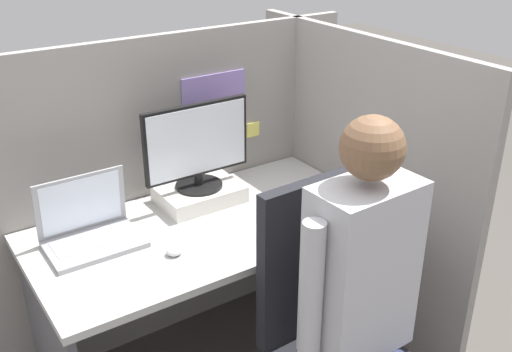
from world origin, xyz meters
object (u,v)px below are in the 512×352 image
(carrot_toy, at_px, (281,232))
(person, at_px, (369,296))
(paper_box, at_px, (200,194))
(stapler, at_px, (331,191))
(monitor, at_px, (197,146))
(laptop, at_px, (90,231))
(office_chair, at_px, (333,333))

(carrot_toy, relative_size, person, 0.09)
(paper_box, height_order, stapler, paper_box)
(monitor, relative_size, person, 0.34)
(laptop, bearing_deg, person, -55.97)
(laptop, distance_m, person, 1.05)
(monitor, xyz_separation_m, laptop, (-0.50, -0.07, -0.21))
(paper_box, bearing_deg, stapler, -28.61)
(paper_box, relative_size, monitor, 0.73)
(laptop, xyz_separation_m, person, (0.59, -0.87, -0.00))
(stapler, distance_m, office_chair, 0.69)
(stapler, height_order, carrot_toy, stapler)
(person, bearing_deg, stapler, 58.21)
(stapler, bearing_deg, paper_box, 151.39)
(monitor, distance_m, laptop, 0.55)
(laptop, bearing_deg, monitor, 8.26)
(carrot_toy, relative_size, office_chair, 0.12)
(carrot_toy, xyz_separation_m, office_chair, (-0.03, -0.36, -0.23))
(person, bearing_deg, paper_box, 95.24)
(laptop, relative_size, carrot_toy, 2.66)
(laptop, bearing_deg, stapler, -11.44)
(carrot_toy, distance_m, person, 0.52)
(carrot_toy, bearing_deg, person, -93.82)
(monitor, relative_size, office_chair, 0.44)
(person, bearing_deg, laptop, 124.03)
(paper_box, distance_m, stapler, 0.57)
(paper_box, xyz_separation_m, person, (0.09, -0.94, 0.01))
(laptop, bearing_deg, office_chair, -50.28)
(paper_box, bearing_deg, office_chair, -83.34)
(monitor, relative_size, stapler, 3.06)
(monitor, height_order, carrot_toy, monitor)
(monitor, bearing_deg, paper_box, -90.00)
(stapler, xyz_separation_m, carrot_toy, (-0.38, -0.15, -0.00))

